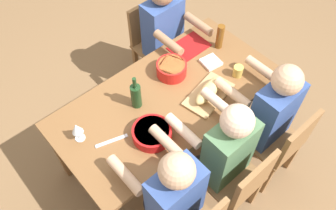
{
  "coord_description": "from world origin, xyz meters",
  "views": [
    {
      "loc": [
        1.06,
        1.2,
        2.79
      ],
      "look_at": [
        0.0,
        0.0,
        0.63
      ],
      "focal_mm": 37.11,
      "sensor_mm": 36.0,
      "label": 1
    }
  ],
  "objects_px": {
    "chair_far_center": "(238,181)",
    "diner_near_left": "(166,33)",
    "diner_far_right": "(171,194)",
    "serving_bowl_pasta": "(152,133)",
    "diner_far_left": "(268,112)",
    "napkin_stack": "(211,62)",
    "cutting_board": "(209,95)",
    "serving_bowl_fruit": "(172,68)",
    "diner_far_center": "(223,150)",
    "chair_near_left": "(153,40)",
    "dining_table": "(168,103)",
    "bread_loaf": "(209,90)",
    "beer_bottle": "(220,37)",
    "wine_glass": "(77,129)",
    "chair_far_left": "(280,143)",
    "cup_far_left": "(238,71)",
    "wine_bottle": "(136,95)"
  },
  "relations": [
    {
      "from": "chair_far_center",
      "to": "diner_near_left",
      "type": "distance_m",
      "value": 1.43
    },
    {
      "from": "diner_far_right",
      "to": "serving_bowl_pasta",
      "type": "relative_size",
      "value": 4.41
    },
    {
      "from": "diner_far_left",
      "to": "napkin_stack",
      "type": "height_order",
      "value": "diner_far_left"
    },
    {
      "from": "cutting_board",
      "to": "napkin_stack",
      "type": "distance_m",
      "value": 0.33
    },
    {
      "from": "diner_far_right",
      "to": "serving_bowl_fruit",
      "type": "bearing_deg",
      "value": -131.88
    },
    {
      "from": "diner_far_center",
      "to": "serving_bowl_pasta",
      "type": "distance_m",
      "value": 0.5
    },
    {
      "from": "chair_near_left",
      "to": "diner_far_center",
      "type": "bearing_deg",
      "value": 70.17
    },
    {
      "from": "diner_far_center",
      "to": "cutting_board",
      "type": "xyz_separation_m",
      "value": [
        -0.23,
        -0.38,
        0.05
      ]
    },
    {
      "from": "dining_table",
      "to": "napkin_stack",
      "type": "relative_size",
      "value": 12.47
    },
    {
      "from": "chair_far_center",
      "to": "diner_far_right",
      "type": "xyz_separation_m",
      "value": [
        0.48,
        -0.18,
        0.21
      ]
    },
    {
      "from": "bread_loaf",
      "to": "beer_bottle",
      "type": "bearing_deg",
      "value": -144.29
    },
    {
      "from": "diner_far_center",
      "to": "wine_glass",
      "type": "bearing_deg",
      "value": -45.26
    },
    {
      "from": "wine_glass",
      "to": "diner_far_left",
      "type": "bearing_deg",
      "value": 149.2
    },
    {
      "from": "diner_far_left",
      "to": "beer_bottle",
      "type": "relative_size",
      "value": 5.45
    },
    {
      "from": "wine_glass",
      "to": "diner_far_center",
      "type": "bearing_deg",
      "value": 134.74
    },
    {
      "from": "diner_far_right",
      "to": "serving_bowl_pasta",
      "type": "xyz_separation_m",
      "value": [
        -0.17,
        -0.38,
        0.09
      ]
    },
    {
      "from": "chair_far_left",
      "to": "serving_bowl_fruit",
      "type": "bearing_deg",
      "value": -71.21
    },
    {
      "from": "serving_bowl_fruit",
      "to": "beer_bottle",
      "type": "relative_size",
      "value": 1.07
    },
    {
      "from": "diner_far_center",
      "to": "chair_far_left",
      "type": "distance_m",
      "value": 0.56
    },
    {
      "from": "bread_loaf",
      "to": "chair_far_left",
      "type": "bearing_deg",
      "value": 113.84
    },
    {
      "from": "dining_table",
      "to": "beer_bottle",
      "type": "height_order",
      "value": "beer_bottle"
    },
    {
      "from": "diner_far_left",
      "to": "beer_bottle",
      "type": "bearing_deg",
      "value": -105.18
    },
    {
      "from": "cup_far_left",
      "to": "serving_bowl_fruit",
      "type": "bearing_deg",
      "value": -43.18
    },
    {
      "from": "bread_loaf",
      "to": "napkin_stack",
      "type": "relative_size",
      "value": 2.29
    },
    {
      "from": "serving_bowl_pasta",
      "to": "cutting_board",
      "type": "height_order",
      "value": "serving_bowl_pasta"
    },
    {
      "from": "diner_far_center",
      "to": "wine_bottle",
      "type": "xyz_separation_m",
      "value": [
        0.22,
        -0.67,
        0.15
      ]
    },
    {
      "from": "diner_near_left",
      "to": "cutting_board",
      "type": "height_order",
      "value": "diner_near_left"
    },
    {
      "from": "bread_loaf",
      "to": "chair_near_left",
      "type": "bearing_deg",
      "value": -104.58
    },
    {
      "from": "diner_far_left",
      "to": "serving_bowl_fruit",
      "type": "bearing_deg",
      "value": -66.92
    },
    {
      "from": "chair_near_left",
      "to": "chair_far_center",
      "type": "bearing_deg",
      "value": 72.42
    },
    {
      "from": "cup_far_left",
      "to": "diner_far_right",
      "type": "bearing_deg",
      "value": 20.0
    },
    {
      "from": "serving_bowl_fruit",
      "to": "napkin_stack",
      "type": "relative_size",
      "value": 1.68
    },
    {
      "from": "serving_bowl_pasta",
      "to": "chair_far_left",
      "type": "bearing_deg",
      "value": 144.45
    },
    {
      "from": "cutting_board",
      "to": "beer_bottle",
      "type": "relative_size",
      "value": 1.82
    },
    {
      "from": "diner_near_left",
      "to": "wine_glass",
      "type": "height_order",
      "value": "diner_near_left"
    },
    {
      "from": "chair_near_left",
      "to": "wine_glass",
      "type": "relative_size",
      "value": 5.12
    },
    {
      "from": "chair_near_left",
      "to": "cutting_board",
      "type": "xyz_separation_m",
      "value": [
        0.25,
        0.95,
        0.27
      ]
    },
    {
      "from": "dining_table",
      "to": "diner_far_left",
      "type": "height_order",
      "value": "diner_far_left"
    },
    {
      "from": "diner_far_center",
      "to": "beer_bottle",
      "type": "xyz_separation_m",
      "value": [
        -0.67,
        -0.69,
        0.15
      ]
    },
    {
      "from": "diner_far_center",
      "to": "cup_far_left",
      "type": "relative_size",
      "value": 13.27
    },
    {
      "from": "diner_far_right",
      "to": "diner_near_left",
      "type": "bearing_deg",
      "value": -129.91
    },
    {
      "from": "dining_table",
      "to": "diner_near_left",
      "type": "xyz_separation_m",
      "value": [
        -0.48,
        -0.57,
        0.05
      ]
    },
    {
      "from": "chair_far_left",
      "to": "wine_bottle",
      "type": "bearing_deg",
      "value": -50.47
    },
    {
      "from": "dining_table",
      "to": "serving_bowl_fruit",
      "type": "distance_m",
      "value": 0.27
    },
    {
      "from": "cup_far_left",
      "to": "beer_bottle",
      "type": "bearing_deg",
      "value": -110.94
    },
    {
      "from": "diner_far_right",
      "to": "cup_far_left",
      "type": "relative_size",
      "value": 13.27
    },
    {
      "from": "chair_far_left",
      "to": "diner_far_right",
      "type": "bearing_deg",
      "value": -10.83
    },
    {
      "from": "diner_far_center",
      "to": "diner_near_left",
      "type": "distance_m",
      "value": 1.24
    },
    {
      "from": "chair_near_left",
      "to": "diner_near_left",
      "type": "relative_size",
      "value": 0.71
    },
    {
      "from": "diner_far_center",
      "to": "chair_near_left",
      "type": "distance_m",
      "value": 1.43
    }
  ]
}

